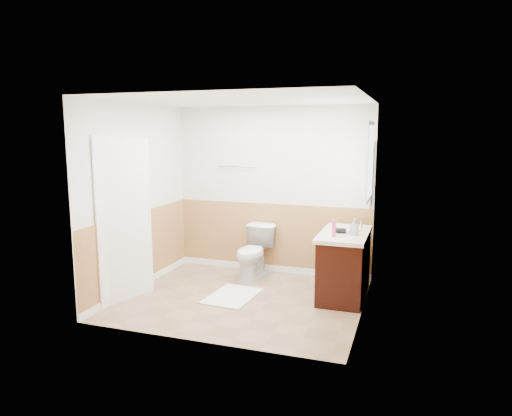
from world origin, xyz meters
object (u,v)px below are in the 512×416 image
(bath_mat, at_px, (232,296))
(toilet, at_px, (254,253))
(soap_dispenser, at_px, (354,227))
(lotion_bottle, at_px, (334,228))
(vanity_cabinet, at_px, (344,266))

(bath_mat, bearing_deg, toilet, 90.00)
(toilet, relative_size, bath_mat, 0.96)
(bath_mat, height_order, soap_dispenser, soap_dispenser)
(toilet, bearing_deg, bath_mat, -85.56)
(lotion_bottle, xyz_separation_m, soap_dispenser, (0.22, 0.19, -0.01))
(bath_mat, xyz_separation_m, vanity_cabinet, (1.36, 0.50, 0.39))
(toilet, height_order, soap_dispenser, soap_dispenser)
(vanity_cabinet, bearing_deg, lotion_bottle, -108.02)
(bath_mat, xyz_separation_m, soap_dispenser, (1.48, 0.39, 0.94))
(toilet, height_order, bath_mat, toilet)
(soap_dispenser, bearing_deg, bath_mat, -165.37)
(toilet, distance_m, lotion_bottle, 1.53)
(toilet, bearing_deg, lotion_bottle, -22.92)
(lotion_bottle, bearing_deg, toilet, 152.64)
(bath_mat, bearing_deg, soap_dispenser, 14.63)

